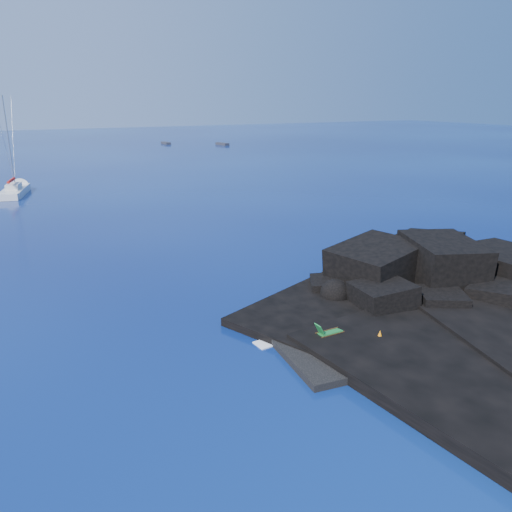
{
  "coord_description": "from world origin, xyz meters",
  "views": [
    {
      "loc": [
        -10.56,
        -16.95,
        11.74
      ],
      "look_at": [
        3.66,
        10.3,
        2.0
      ],
      "focal_mm": 35.0,
      "sensor_mm": 36.0,
      "label": 1
    }
  ],
  "objects_px": {
    "marker_cone": "(380,336)",
    "distant_boat_b": "(222,145)",
    "sailboat": "(16,195)",
    "sunbather": "(347,344)",
    "distant_boat_a": "(166,144)",
    "deck_chair": "(330,329)"
  },
  "relations": [
    {
      "from": "deck_chair",
      "to": "marker_cone",
      "type": "xyz_separation_m",
      "value": [
        1.98,
        -1.4,
        -0.2
      ]
    },
    {
      "from": "marker_cone",
      "to": "sailboat",
      "type": "bearing_deg",
      "value": 104.42
    },
    {
      "from": "distant_boat_a",
      "to": "deck_chair",
      "type": "bearing_deg",
      "value": -107.2
    },
    {
      "from": "deck_chair",
      "to": "distant_boat_b",
      "type": "xyz_separation_m",
      "value": [
        40.3,
        104.33,
        -0.84
      ]
    },
    {
      "from": "sailboat",
      "to": "marker_cone",
      "type": "distance_m",
      "value": 55.03
    },
    {
      "from": "deck_chair",
      "to": "distant_boat_b",
      "type": "distance_m",
      "value": 111.84
    },
    {
      "from": "sailboat",
      "to": "distant_boat_b",
      "type": "distance_m",
      "value": 73.86
    },
    {
      "from": "deck_chair",
      "to": "sunbather",
      "type": "bearing_deg",
      "value": -83.98
    },
    {
      "from": "marker_cone",
      "to": "distant_boat_b",
      "type": "bearing_deg",
      "value": 70.08
    },
    {
      "from": "distant_boat_a",
      "to": "sunbather",
      "type": "bearing_deg",
      "value": -106.99
    },
    {
      "from": "distant_boat_a",
      "to": "distant_boat_b",
      "type": "bearing_deg",
      "value": -42.05
    },
    {
      "from": "sunbather",
      "to": "distant_boat_a",
      "type": "height_order",
      "value": "sunbather"
    },
    {
      "from": "marker_cone",
      "to": "sunbather",
      "type": "bearing_deg",
      "value": 174.38
    },
    {
      "from": "sailboat",
      "to": "sunbather",
      "type": "bearing_deg",
      "value": -64.03
    },
    {
      "from": "marker_cone",
      "to": "distant_boat_b",
      "type": "relative_size",
      "value": 0.13
    },
    {
      "from": "sunbather",
      "to": "marker_cone",
      "type": "xyz_separation_m",
      "value": [
        1.83,
        -0.18,
        0.12
      ]
    },
    {
      "from": "distant_boat_a",
      "to": "distant_boat_b",
      "type": "height_order",
      "value": "distant_boat_b"
    },
    {
      "from": "deck_chair",
      "to": "marker_cone",
      "type": "relative_size",
      "value": 2.47
    },
    {
      "from": "sunbather",
      "to": "marker_cone",
      "type": "distance_m",
      "value": 1.84
    },
    {
      "from": "marker_cone",
      "to": "distant_boat_a",
      "type": "relative_size",
      "value": 0.14
    },
    {
      "from": "sunbather",
      "to": "distant_boat_a",
      "type": "bearing_deg",
      "value": 89.74
    },
    {
      "from": "marker_cone",
      "to": "distant_boat_a",
      "type": "bearing_deg",
      "value": 77.27
    }
  ]
}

